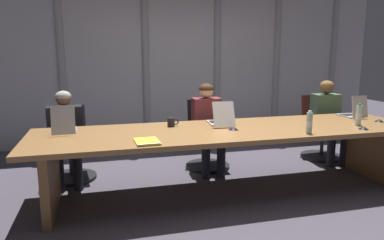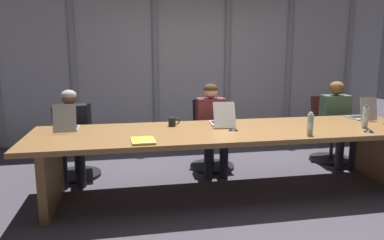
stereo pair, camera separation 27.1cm
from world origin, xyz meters
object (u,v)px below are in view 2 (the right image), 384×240
at_px(person_center, 338,118).
at_px(spiral_notepad, 143,141).
at_px(person_left_mid, 212,123).
at_px(water_bottle_primary, 310,125).
at_px(water_bottle_secondary, 365,118).
at_px(conference_mic_left_side, 369,130).
at_px(coffee_mug_near, 172,122).
at_px(laptop_left_mid, 222,120).
at_px(office_chair_center, 330,137).
at_px(laptop_center, 362,115).
at_px(office_chair_left_end, 76,150).
at_px(person_left_end, 71,130).
at_px(conference_mic_right_side, 233,129).
at_px(laptop_left_end, 67,125).
at_px(office_chair_left_mid, 211,143).

height_order(person_center, spiral_notepad, person_center).
relative_size(person_left_mid, water_bottle_primary, 4.85).
distance_m(water_bottle_secondary, conference_mic_left_side, 0.26).
bearing_deg(person_center, coffee_mug_near, -74.51).
bearing_deg(spiral_notepad, laptop_left_mid, 30.73).
relative_size(person_center, spiral_notepad, 3.70).
relative_size(laptop_left_mid, water_bottle_primary, 1.94).
bearing_deg(person_left_mid, spiral_notepad, -37.64).
bearing_deg(office_chair_center, laptop_center, -3.93).
distance_m(office_chair_left_end, person_center, 3.60).
bearing_deg(conference_mic_left_side, coffee_mug_near, 160.65).
xyz_separation_m(office_chair_center, conference_mic_left_side, (-0.41, -1.34, 0.40)).
bearing_deg(water_bottle_secondary, coffee_mug_near, 167.02).
distance_m(person_center, coffee_mug_near, 2.46).
xyz_separation_m(water_bottle_primary, spiral_notepad, (-1.69, 0.05, -0.10)).
height_order(water_bottle_primary, spiral_notepad, water_bottle_primary).
height_order(office_chair_center, person_left_end, person_left_end).
relative_size(office_chair_center, person_center, 0.80).
bearing_deg(water_bottle_secondary, laptop_center, 57.29).
height_order(laptop_center, person_left_end, person_left_end).
height_order(laptop_left_mid, person_center, person_center).
distance_m(office_chair_center, coffee_mug_near, 2.53).
bearing_deg(person_left_mid, office_chair_left_end, -92.88).
bearing_deg(conference_mic_right_side, coffee_mug_near, 149.61).
height_order(laptop_left_end, water_bottle_secondary, laptop_left_end).
bearing_deg(coffee_mug_near, laptop_left_mid, -5.36).
bearing_deg(conference_mic_left_side, spiral_notepad, 179.15).
bearing_deg(person_left_end, laptop_left_end, -1.19).
distance_m(water_bottle_secondary, coffee_mug_near, 2.17).
xyz_separation_m(office_chair_left_end, person_left_end, (-0.02, -0.16, 0.29)).
xyz_separation_m(water_bottle_secondary, conference_mic_left_side, (-0.11, -0.22, -0.10)).
xyz_separation_m(laptop_left_mid, conference_mic_right_side, (0.05, -0.31, -0.04)).
bearing_deg(person_center, office_chair_left_mid, -90.69).
bearing_deg(laptop_left_mid, water_bottle_secondary, -100.70).
distance_m(water_bottle_secondary, conference_mic_right_side, 1.50).
distance_m(conference_mic_left_side, spiral_notepad, 2.38).
bearing_deg(coffee_mug_near, water_bottle_secondary, -12.98).
relative_size(water_bottle_secondary, spiral_notepad, 0.80).
xyz_separation_m(office_chair_center, spiral_notepad, (-2.78, -1.30, 0.40)).
distance_m(office_chair_center, water_bottle_primary, 1.81).
height_order(person_left_end, conference_mic_left_side, person_left_end).
height_order(laptop_left_end, person_left_end, person_left_end).
distance_m(laptop_left_end, water_bottle_secondary, 3.30).
distance_m(laptop_left_end, office_chair_center, 3.65).
bearing_deg(office_chair_left_end, person_left_end, -14.97).
bearing_deg(coffee_mug_near, laptop_center, -0.69).
xyz_separation_m(conference_mic_left_side, conference_mic_right_side, (-1.39, 0.34, 0.00)).
height_order(laptop_center, water_bottle_secondary, laptop_center).
height_order(conference_mic_right_side, spiral_notepad, conference_mic_right_side).
xyz_separation_m(water_bottle_primary, coffee_mug_near, (-1.32, 0.72, -0.06)).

